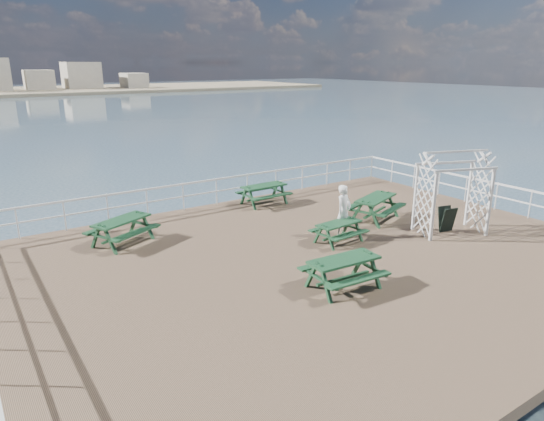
{
  "coord_description": "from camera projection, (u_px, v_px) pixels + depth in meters",
  "views": [
    {
      "loc": [
        -8.84,
        -10.38,
        5.6
      ],
      "look_at": [
        -0.62,
        1.84,
        1.1
      ],
      "focal_mm": 32.0,
      "sensor_mm": 36.0,
      "label": 1
    }
  ],
  "objects": [
    {
      "name": "trellis_arbor",
      "position": [
        452.0,
        197.0,
        16.33
      ],
      "size": [
        2.57,
        1.93,
        2.85
      ],
      "rotation": [
        0.0,
        0.0,
        -0.35
      ],
      "color": "silver",
      "rests_on": "ground"
    },
    {
      "name": "picnic_table_b",
      "position": [
        264.0,
        190.0,
        19.91
      ],
      "size": [
        1.9,
        1.55,
        0.91
      ],
      "rotation": [
        0.0,
        0.0,
        0.02
      ],
      "color": "#153C1F",
      "rests_on": "ground"
    },
    {
      "name": "picnic_table_d",
      "position": [
        344.0,
        267.0,
        12.44
      ],
      "size": [
        1.98,
        1.64,
        0.92
      ],
      "rotation": [
        0.0,
        0.0,
        -0.06
      ],
      "color": "#153C1F",
      "rests_on": "ground"
    },
    {
      "name": "railing",
      "position": [
        274.0,
        209.0,
        16.34
      ],
      "size": [
        17.77,
        13.76,
        1.1
      ],
      "color": "silver",
      "rests_on": "ground"
    },
    {
      "name": "picnic_table_c",
      "position": [
        339.0,
        228.0,
        15.66
      ],
      "size": [
        1.66,
        1.38,
        0.76
      ],
      "rotation": [
        0.0,
        0.0,
        0.07
      ],
      "color": "#153C1F",
      "rests_on": "ground"
    },
    {
      "name": "sea_backdrop",
      "position": [
        34.0,
        87.0,
        127.83
      ],
      "size": [
        300.0,
        300.0,
        9.2
      ],
      "color": "#384F5F",
      "rests_on": "ground"
    },
    {
      "name": "person",
      "position": [
        344.0,
        211.0,
        16.09
      ],
      "size": [
        0.73,
        0.57,
        1.77
      ],
      "primitive_type": "imported",
      "rotation": [
        0.0,
        0.0,
        0.26
      ],
      "color": "white",
      "rests_on": "ground"
    },
    {
      "name": "picnic_table_e",
      "position": [
        375.0,
        203.0,
        17.9
      ],
      "size": [
        2.44,
        2.21,
        0.98
      ],
      "rotation": [
        0.0,
        0.0,
        0.35
      ],
      "color": "#153C1F",
      "rests_on": "ground"
    },
    {
      "name": "picnic_table_a",
      "position": [
        122.0,
        226.0,
        15.53
      ],
      "size": [
        2.38,
        2.2,
        0.93
      ],
      "rotation": [
        0.0,
        0.0,
        0.44
      ],
      "color": "#153C1F",
      "rests_on": "ground"
    },
    {
      "name": "sandwich_board",
      "position": [
        447.0,
        219.0,
        16.69
      ],
      "size": [
        0.61,
        0.51,
        0.89
      ],
      "rotation": [
        0.0,
        0.0,
        -0.21
      ],
      "color": "black",
      "rests_on": "ground"
    },
    {
      "name": "ground",
      "position": [
        323.0,
        261.0,
        14.64
      ],
      "size": [
        18.0,
        14.0,
        0.3
      ],
      "primitive_type": "cube",
      "color": "brown",
      "rests_on": "ground"
    }
  ]
}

